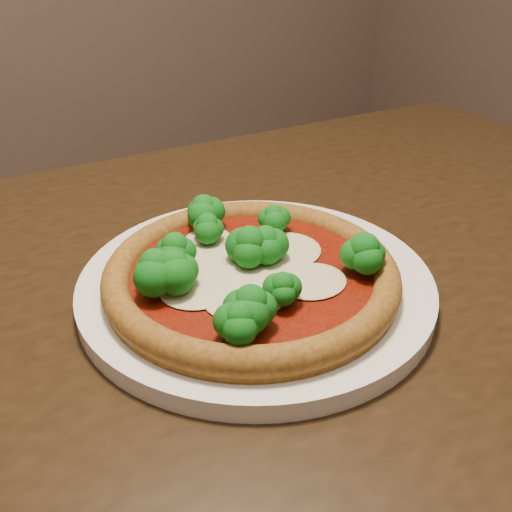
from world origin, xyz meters
TOP-DOWN VIEW (x-y plane):
  - dining_table at (-0.14, 0.05)m, footprint 1.39×0.88m
  - plate at (-0.10, 0.02)m, footprint 0.34×0.34m
  - pizza at (-0.12, 0.01)m, footprint 0.27×0.27m

SIDE VIEW (x-z plane):
  - dining_table at x=-0.14m, z-range 0.28..1.03m
  - plate at x=-0.10m, z-range 0.75..0.77m
  - pizza at x=-0.12m, z-range 0.75..0.82m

